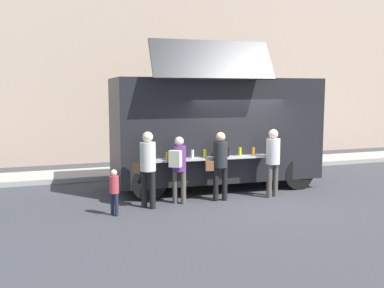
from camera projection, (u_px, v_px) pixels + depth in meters
The scene contains 10 objects.
ground_plane at pixel (250, 200), 10.94m from camera, with size 60.00×60.00×0.00m, color #38383D.
curb_strip at pixel (64, 176), 13.69m from camera, with size 28.00×1.60×0.15m, color #9E998E.
building_behind at pixel (79, 24), 17.03m from camera, with size 32.00×2.40×10.62m, color tan.
food_truck_main at pixel (214, 129), 12.38m from camera, with size 5.71×3.08×3.97m.
trash_bin at pixel (293, 153), 16.06m from camera, with size 0.60×0.60×0.93m, color #2D6138.
customer_front_ordering at pixel (220, 160), 10.81m from camera, with size 0.57×0.35×1.72m.
customer_mid_with_backpack at pixel (179, 163), 10.51m from camera, with size 0.49×0.52×1.64m.
customer_rear_waiting at pixel (147, 163), 10.13m from camera, with size 0.50×0.53×1.80m.
customer_extra_browsing at pixel (273, 157), 11.19m from camera, with size 0.36×0.36×1.76m.
child_near_queue at pixel (114, 188), 9.56m from camera, with size 0.21×0.21×1.02m.
Camera 1 is at (-4.95, -9.58, 2.72)m, focal length 40.99 mm.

